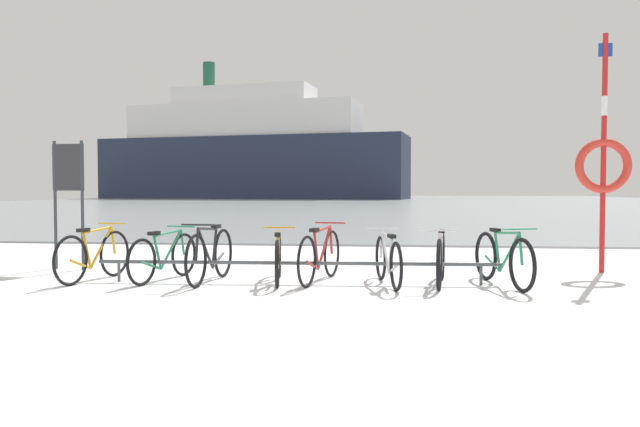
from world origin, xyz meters
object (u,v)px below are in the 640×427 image
(bicycle_6, at_px, (441,259))
(bicycle_7, at_px, (503,259))
(bicycle_0, at_px, (94,255))
(bicycle_5, at_px, (388,260))
(bicycle_1, at_px, (164,256))
(bicycle_2, at_px, (210,255))
(bicycle_3, at_px, (278,258))
(bicycle_4, at_px, (320,255))
(rescue_post, at_px, (603,161))
(info_sign, at_px, (68,182))
(ferry_ship, at_px, (250,152))

(bicycle_6, height_order, bicycle_7, bicycle_7)
(bicycle_0, distance_m, bicycle_5, 4.12)
(bicycle_0, xyz_separation_m, bicycle_1, (0.98, 0.13, -0.02))
(bicycle_5, distance_m, bicycle_7, 1.53)
(bicycle_2, xyz_separation_m, bicycle_3, (0.94, 0.08, -0.04))
(bicycle_4, distance_m, bicycle_7, 2.47)
(bicycle_4, bearing_deg, bicycle_5, -11.59)
(bicycle_0, bearing_deg, bicycle_7, 1.29)
(rescue_post, bearing_deg, bicycle_7, -139.19)
(bicycle_3, bearing_deg, info_sign, 163.53)
(info_sign, bearing_deg, rescue_post, 3.28)
(bicycle_0, distance_m, bicycle_2, 1.67)
(bicycle_1, distance_m, bicycle_7, 4.67)
(bicycle_2, bearing_deg, bicycle_3, 4.77)
(bicycle_1, xyz_separation_m, rescue_post, (6.45, 1.53, 1.38))
(bicycle_5, bearing_deg, rescue_post, 26.23)
(bicycle_3, height_order, bicycle_6, bicycle_6)
(bicycle_2, xyz_separation_m, info_sign, (-2.67, 1.14, 1.03))
(bicycle_6, distance_m, ferry_ship, 79.88)
(bicycle_2, relative_size, bicycle_4, 1.01)
(bicycle_1, distance_m, bicycle_5, 3.15)
(bicycle_5, height_order, info_sign, info_sign)
(bicycle_1, relative_size, bicycle_4, 0.94)
(bicycle_4, xyz_separation_m, ferry_ship, (-18.16, 77.09, 6.10))
(bicycle_6, relative_size, ferry_ship, 0.04)
(bicycle_6, distance_m, bicycle_7, 0.81)
(bicycle_0, bearing_deg, bicycle_6, 2.00)
(bicycle_1, bearing_deg, bicycle_7, 0.00)
(rescue_post, xyz_separation_m, ferry_ship, (-22.40, 75.65, 4.75))
(bicycle_2, height_order, bicycle_7, bicycle_2)
(bicycle_6, xyz_separation_m, ferry_ship, (-19.81, 77.15, 6.12))
(bicycle_1, distance_m, bicycle_2, 0.70)
(bicycle_4, relative_size, info_sign, 0.84)
(bicycle_3, distance_m, ferry_ship, 79.42)
(bicycle_1, relative_size, bicycle_6, 0.99)
(bicycle_0, relative_size, bicycle_3, 1.01)
(bicycle_2, relative_size, bicycle_6, 1.06)
(bicycle_5, bearing_deg, bicycle_3, 177.03)
(bicycle_6, bearing_deg, bicycle_5, -169.30)
(bicycle_1, distance_m, info_sign, 2.47)
(bicycle_3, xyz_separation_m, bicycle_6, (2.22, 0.06, 0.01))
(bicycle_2, bearing_deg, bicycle_0, -178.84)
(bicycle_2, distance_m, bicycle_3, 0.94)
(bicycle_7, bearing_deg, bicycle_5, -176.51)
(info_sign, height_order, ferry_ship, ferry_ship)
(bicycle_1, xyz_separation_m, bicycle_6, (3.86, 0.04, 0.01))
(info_sign, relative_size, ferry_ship, 0.05)
(bicycle_2, height_order, info_sign, info_sign)
(rescue_post, height_order, ferry_ship, ferry_ship)
(bicycle_3, distance_m, bicycle_5, 1.51)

